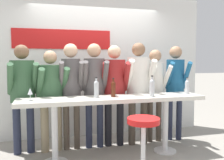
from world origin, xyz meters
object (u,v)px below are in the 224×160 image
(wine_glass_0, at_px, (30,92))
(person_center, at_px, (94,83))
(wine_bottle_3, at_px, (96,88))
(person_far_right, at_px, (155,84))
(person_far_left, at_px, (23,87))
(bar_stool, at_px, (143,137))
(person_right, at_px, (138,82))
(wine_bottle_0, at_px, (187,86))
(person_rightmost, at_px, (175,81))
(person_center_right, at_px, (114,84))
(wine_bottle_1, at_px, (113,88))
(wine_bottle_2, at_px, (152,87))
(person_left, at_px, (51,90))
(tasting_table, at_px, (113,106))
(person_center_left, at_px, (71,83))

(wine_glass_0, bearing_deg, person_center, 27.22)
(wine_bottle_3, bearing_deg, person_far_right, 22.20)
(person_far_left, bearing_deg, bar_stool, -47.17)
(person_center, bearing_deg, person_right, 1.45)
(wine_bottle_0, height_order, wine_bottle_3, wine_bottle_3)
(wine_bottle_3, bearing_deg, person_rightmost, 16.85)
(person_far_left, relative_size, person_far_right, 1.03)
(person_center_right, xyz_separation_m, wine_bottle_1, (-0.15, -0.48, -0.01))
(person_rightmost, relative_size, wine_bottle_3, 5.73)
(wine_bottle_2, bearing_deg, person_far_right, 61.23)
(person_center, relative_size, wine_bottle_1, 6.08)
(person_left, height_order, person_center, person_center)
(person_far_left, height_order, wine_glass_0, person_far_left)
(person_far_right, xyz_separation_m, wine_bottle_1, (-0.92, -0.50, 0.01))
(wine_bottle_0, xyz_separation_m, wine_bottle_1, (-1.26, -0.01, 0.01))
(person_far_right, xyz_separation_m, wine_bottle_3, (-1.17, -0.48, 0.02))
(tasting_table, distance_m, person_far_right, 1.08)
(person_center, relative_size, wine_bottle_0, 6.51)
(person_center, relative_size, wine_glass_0, 9.91)
(tasting_table, xyz_separation_m, wine_bottle_3, (-0.26, 0.02, 0.27))
(person_right, height_order, wine_glass_0, person_right)
(person_right, bearing_deg, wine_bottle_1, -135.27)
(person_center_left, bearing_deg, bar_stool, -54.08)
(person_far_left, relative_size, person_center_right, 0.99)
(person_right, bearing_deg, person_rightmost, 12.33)
(person_center_left, relative_size, wine_glass_0, 9.88)
(person_far_left, relative_size, person_center, 0.98)
(bar_stool, distance_m, wine_glass_0, 1.64)
(person_rightmost, bearing_deg, person_center_left, -168.48)
(person_far_right, bearing_deg, wine_glass_0, -165.99)
(bar_stool, height_order, wine_bottle_0, wine_bottle_0)
(person_far_left, relative_size, wine_bottle_2, 5.35)
(wine_bottle_0, bearing_deg, wine_bottle_2, -168.51)
(person_center_left, xyz_separation_m, wine_bottle_3, (0.32, -0.47, -0.04))
(bar_stool, xyz_separation_m, wine_bottle_0, (1.07, 0.74, 0.54))
(person_far_left, distance_m, person_far_right, 2.24)
(person_right, height_order, wine_bottle_1, person_right)
(person_center_right, height_order, person_rightmost, person_rightmost)
(wine_bottle_0, bearing_deg, person_center_left, 165.48)
(person_center_right, bearing_deg, wine_bottle_1, -100.34)
(wine_bottle_0, xyz_separation_m, wine_glass_0, (-2.45, -0.04, 0.00))
(person_center, distance_m, wine_bottle_3, 0.47)
(person_right, bearing_deg, person_center_right, -179.13)
(wine_bottle_0, bearing_deg, person_rightmost, 83.54)
(person_right, distance_m, wine_bottle_2, 0.56)
(wine_bottle_0, distance_m, wine_bottle_2, 0.70)
(person_center_right, distance_m, wine_bottle_2, 0.74)
(person_center_left, xyz_separation_m, wine_bottle_1, (0.58, -0.49, -0.04))
(person_far_left, distance_m, wine_bottle_0, 2.64)
(person_center_left, relative_size, wine_bottle_2, 5.44)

